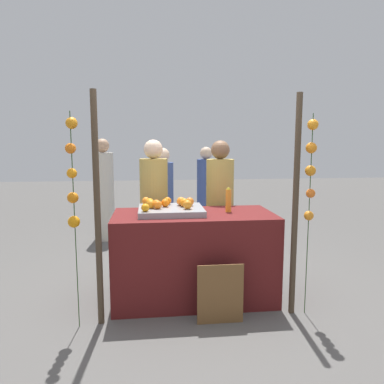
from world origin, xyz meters
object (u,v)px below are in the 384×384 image
Objects in this scene: orange_0 at (181,201)px; vendor_left at (154,214)px; chalkboard_sign at (220,295)px; vendor_right at (220,214)px; juice_bottle at (228,200)px; orange_1 at (184,203)px; stall_counter at (194,256)px.

vendor_left is at bearing 116.26° from orange_0.
chalkboard_sign is 1.33m from vendor_right.
chalkboard_sign is at bearing -65.53° from vendor_left.
orange_0 reaches higher than chalkboard_sign.
juice_bottle is (0.49, -0.09, 0.01)m from orange_0.
vendor_left reaches higher than orange_0.
orange_0 is at bearing -63.74° from vendor_left.
juice_bottle reaches higher than orange_1.
orange_1 is 0.16× the size of chalkboard_sign.
orange_0 is at bearing 132.56° from stall_counter.
vendor_left is (-0.77, 0.65, -0.26)m from juice_bottle.
orange_0 is 0.50m from juice_bottle.
orange_1 is at bearing -71.15° from orange_0.
stall_counter is 0.86m from vendor_left.
juice_bottle is at bearing -40.42° from vendor_left.
orange_1 is 0.05× the size of vendor_right.
juice_bottle is 0.15× the size of vendor_left.
orange_1 is 1.00m from chalkboard_sign.
vendor_left reaches higher than juice_bottle.
orange_0 is at bearing 169.44° from juice_bottle.
juice_bottle is (0.46, -0.01, 0.02)m from orange_1.
chalkboard_sign is (0.27, -0.61, -0.75)m from orange_1.
vendor_left is 0.80m from vendor_right.
stall_counter is 18.42× the size of orange_1.
orange_0 is at bearing -135.14° from vendor_right.
juice_bottle reaches higher than stall_counter.
vendor_right is at bearing 44.86° from orange_0.
vendor_left is (-0.31, 0.64, -0.24)m from orange_1.
orange_1 is 0.75m from vendor_left.
stall_counter is 0.62m from chalkboard_sign.
juice_bottle is at bearing 6.00° from stall_counter.
orange_1 is 0.35× the size of juice_bottle.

